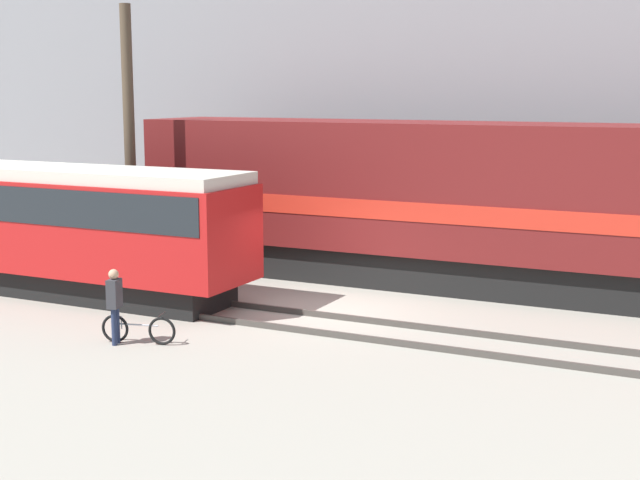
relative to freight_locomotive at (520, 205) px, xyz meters
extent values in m
plane|color=#9E998C|center=(-3.73, -3.89, -2.34)|extent=(120.00, 120.00, 0.00)
cube|color=#47423D|center=(-3.73, -5.98, -2.27)|extent=(60.00, 0.07, 0.14)
cube|color=#47423D|center=(-3.73, -4.55, -2.27)|extent=(60.00, 0.07, 0.14)
cube|color=#47423D|center=(-3.73, -0.72, -2.27)|extent=(60.00, 0.07, 0.14)
cube|color=#47423D|center=(-3.73, 0.72, -2.27)|extent=(60.00, 0.07, 0.14)
cube|color=gray|center=(-3.73, 6.55, 4.88)|extent=(40.95, 6.00, 14.45)
cube|color=black|center=(-0.15, 0.00, -1.84)|extent=(19.69, 2.55, 1.00)
cube|color=maroon|center=(-0.15, 0.00, 0.38)|extent=(21.40, 3.00, 3.45)
cube|color=red|center=(-0.15, 0.00, -0.14)|extent=(20.97, 3.04, 0.50)
cube|color=black|center=(-10.43, -5.26, -1.99)|extent=(8.87, 2.00, 0.70)
cube|color=red|center=(-10.43, -5.26, -0.47)|extent=(10.08, 2.50, 2.34)
cube|color=#1E2328|center=(-10.43, -5.26, 0.15)|extent=(9.68, 2.54, 0.90)
cube|color=beige|center=(-10.43, -5.26, 0.85)|extent=(9.88, 2.38, 0.30)
torus|color=black|center=(-5.53, -8.08, -2.04)|extent=(0.60, 0.21, 0.60)
torus|color=black|center=(-6.55, -8.35, -2.04)|extent=(0.60, 0.21, 0.60)
cylinder|color=#A5A5AD|center=(-6.04, -8.22, -1.94)|extent=(0.87, 0.26, 0.04)
cylinder|color=#A5A5AD|center=(-6.41, -8.31, -1.91)|extent=(0.03, 0.03, 0.27)
cylinder|color=#262626|center=(-5.53, -8.08, -1.69)|extent=(0.14, 0.43, 0.02)
cylinder|color=#232D4C|center=(-6.46, -8.39, -1.95)|extent=(0.11, 0.11, 0.79)
cylinder|color=#232D4C|center=(-6.42, -8.55, -1.95)|extent=(0.11, 0.11, 0.79)
cube|color=#333338|center=(-6.44, -8.47, -1.25)|extent=(0.30, 0.40, 0.61)
sphere|color=tan|center=(-6.44, -8.47, -0.83)|extent=(0.21, 0.21, 0.21)
cylinder|color=#4C3D2D|center=(-10.49, -2.63, 1.48)|extent=(0.31, 0.31, 7.65)
camera|label=1|loc=(5.43, -22.87, 2.95)|focal=50.00mm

